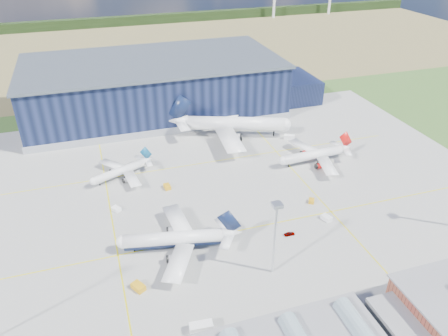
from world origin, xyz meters
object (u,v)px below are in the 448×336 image
hangar (160,88)px  gse_cart_a (326,218)px  airliner_widebody (235,117)px  car_b (352,306)px  airliner_regional (119,168)px  gse_tug_b (311,201)px  car_a (289,234)px  gse_cart_b (116,209)px  airliner_navy (173,232)px  gse_van_a (201,328)px  gse_van_b (289,137)px  gse_tug_a (138,287)px  light_mast_center (275,227)px  airliner_red (313,151)px  gse_tug_c (167,187)px

hangar → gse_cart_a: size_ratio=43.70×
airliner_widebody → car_b: (-4.61, -103.00, -8.49)m
airliner_regional → gse_tug_b: (60.72, -36.76, -3.84)m
car_a → gse_cart_b: bearing=60.1°
gse_cart_b → car_b: bearing=-84.9°
airliner_navy → gse_tug_b: 51.21m
hangar → airliner_widebody: hangar is taller
gse_tug_b → gse_van_a: size_ratio=0.49×
car_b → gse_cart_b: bearing=46.6°
gse_tug_b → gse_cart_b: (-64.43, 15.77, 0.07)m
airliner_navy → airliner_regional: size_ratio=1.37×
airliner_widebody → gse_van_b: bearing=-6.4°
airliner_navy → gse_tug_a: size_ratio=9.79×
hangar → light_mast_center: size_ratio=6.30×
gse_cart_a → car_a: size_ratio=0.98×
car_b → gse_van_b: bearing=-9.9°
gse_tug_a → car_a: gse_tug_a is taller
light_mast_center → airliner_regional: light_mast_center is taller
airliner_red → car_a: bearing=51.1°
airliner_navy → gse_van_b: size_ratio=8.22×
gse_tug_b → car_b: 46.65m
airliner_red → car_a: (-28.40, -38.94, -4.88)m
gse_tug_b → car_a: 20.43m
gse_cart_b → gse_van_a: bearing=-111.4°
gse_van_a → car_b: size_ratio=1.69×
gse_tug_a → gse_tug_b: 66.38m
airliner_red → car_b: (-25.78, -70.00, -4.91)m
gse_tug_c → hangar: bearing=75.6°
car_a → airliner_regional: bearing=43.2°
hangar → car_b: (21.25, -142.80, -11.08)m
car_b → hangar: bearing=14.5°
gse_van_a → airliner_widebody: bearing=-18.1°
airliner_navy → airliner_red: 72.16m
airliner_widebody → gse_tug_a: size_ratio=14.52×
gse_tug_a → gse_van_b: gse_van_b is taller
gse_van_a → gse_tug_c: bearing=1.0°
light_mast_center → gse_van_b: bearing=61.5°
light_mast_center → airliner_red: light_mast_center is taller
airliner_navy → gse_tug_a: 18.77m
gse_van_b → car_b: size_ratio=1.38×
hangar → car_b: 144.80m
airliner_navy → gse_van_b: 85.29m
gse_van_a → gse_cart_a: (50.32, 29.87, -0.49)m
light_mast_center → airliner_widebody: bearing=77.6°
airliner_regional → gse_tug_a: airliner_regional is taller
light_mast_center → gse_tug_b: light_mast_center is taller
gse_cart_a → gse_tug_b: bearing=72.2°
airliner_widebody → gse_tug_a: bearing=-103.9°
gse_tug_c → gse_cart_b: 20.70m
gse_van_b → gse_van_a: bearing=174.1°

